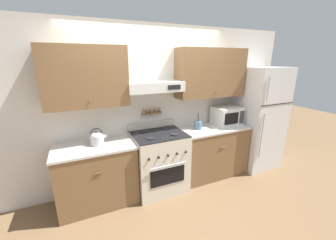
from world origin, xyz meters
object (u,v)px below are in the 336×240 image
at_px(refrigerator, 259,118).
at_px(microwave, 227,116).
at_px(stove_range, 159,161).
at_px(tea_kettle, 97,138).
at_px(utensil_crock, 198,125).

distance_m(refrigerator, microwave, 0.70).
height_order(stove_range, refrigerator, refrigerator).
bearing_deg(tea_kettle, refrigerator, -1.71).
xyz_separation_m(refrigerator, utensil_crock, (-1.30, 0.09, 0.02)).
relative_size(tea_kettle, microwave, 0.50).
relative_size(stove_range, utensil_crock, 3.67).
distance_m(stove_range, tea_kettle, 1.03).
bearing_deg(refrigerator, stove_range, 179.42).
distance_m(microwave, utensil_crock, 0.63).
bearing_deg(microwave, stove_range, -176.45).
height_order(refrigerator, tea_kettle, refrigerator).
distance_m(stove_range, microwave, 1.48).
bearing_deg(utensil_crock, tea_kettle, -180.00).
relative_size(microwave, utensil_crock, 1.67).
height_order(tea_kettle, microwave, microwave).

